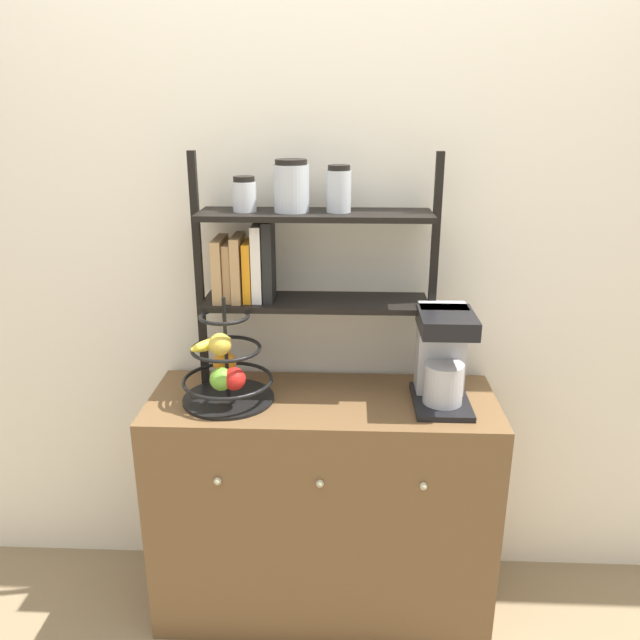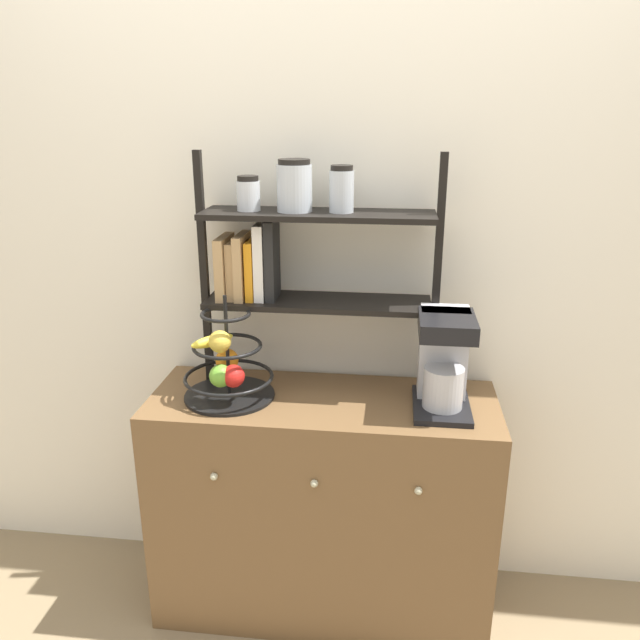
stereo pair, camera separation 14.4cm
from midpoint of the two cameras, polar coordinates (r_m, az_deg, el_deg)
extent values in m
cube|color=silver|center=(2.12, -1.44, 7.90)|extent=(7.00, 0.05, 2.60)
cube|color=brown|center=(2.24, -1.69, -16.55)|extent=(1.13, 0.42, 0.81)
sphere|color=#B2AD8C|center=(1.98, -11.49, -14.29)|extent=(0.02, 0.02, 0.02)
sphere|color=#B2AD8C|center=(1.94, -2.22, -14.77)|extent=(0.02, 0.02, 0.02)
sphere|color=#B2AD8C|center=(1.94, 7.28, -14.88)|extent=(0.02, 0.02, 0.02)
cube|color=black|center=(2.02, 8.97, -7.39)|extent=(0.18, 0.25, 0.02)
cube|color=#B7B7BC|center=(2.03, 8.98, -2.60)|extent=(0.15, 0.10, 0.29)
cylinder|color=#B7B7BC|center=(1.97, 9.15, -5.76)|extent=(0.12, 0.12, 0.13)
cube|color=black|center=(1.91, 9.42, -0.22)|extent=(0.17, 0.20, 0.06)
cylinder|color=black|center=(2.06, -10.37, -7.10)|extent=(0.29, 0.29, 0.01)
cylinder|color=black|center=(1.99, -10.65, -2.62)|extent=(0.01, 0.01, 0.34)
torus|color=black|center=(2.03, -10.47, -5.44)|extent=(0.29, 0.29, 0.01)
torus|color=black|center=(1.99, -10.65, -2.62)|extent=(0.22, 0.22, 0.01)
torus|color=black|center=(1.95, -10.84, 0.31)|extent=(0.16, 0.16, 0.01)
sphere|color=red|center=(1.95, -9.98, -5.36)|extent=(0.07, 0.07, 0.07)
sphere|color=#6BAD33|center=(1.95, -11.13, -5.35)|extent=(0.07, 0.07, 0.07)
sphere|color=orange|center=(2.06, -10.71, -3.91)|extent=(0.08, 0.08, 0.08)
ellipsoid|color=yellow|center=(1.98, -11.99, -2.18)|extent=(0.13, 0.13, 0.04)
sphere|color=gold|center=(1.93, -11.26, -2.23)|extent=(0.07, 0.07, 0.07)
cube|color=black|center=(2.07, -12.98, 4.14)|extent=(0.02, 0.02, 0.77)
cube|color=black|center=(2.01, 8.30, 3.97)|extent=(0.02, 0.02, 0.77)
cube|color=black|center=(2.03, -2.47, 1.60)|extent=(0.73, 0.20, 0.02)
cube|color=black|center=(1.97, -2.58, 9.58)|extent=(0.73, 0.20, 0.02)
cube|color=tan|center=(2.05, -11.10, 4.61)|extent=(0.03, 0.16, 0.20)
cube|color=tan|center=(2.05, -10.28, 4.41)|extent=(0.02, 0.13, 0.19)
cube|color=tan|center=(2.04, -9.49, 4.73)|extent=(0.03, 0.15, 0.21)
cube|color=orange|center=(2.03, -8.56, 4.47)|extent=(0.03, 0.13, 0.19)
cube|color=white|center=(2.02, -7.73, 5.22)|extent=(0.03, 0.13, 0.25)
cube|color=black|center=(2.01, -6.76, 5.39)|extent=(0.03, 0.12, 0.26)
cylinder|color=silver|center=(1.99, -9.03, 11.07)|extent=(0.07, 0.07, 0.09)
cylinder|color=black|center=(1.98, -9.11, 12.61)|extent=(0.07, 0.07, 0.02)
cylinder|color=silver|center=(1.96, -4.79, 11.89)|extent=(0.11, 0.11, 0.14)
cylinder|color=black|center=(1.96, -4.86, 14.20)|extent=(0.10, 0.10, 0.02)
cylinder|color=silver|center=(1.95, -0.43, 11.67)|extent=(0.08, 0.08, 0.13)
cylinder|color=black|center=(1.94, -0.44, 13.75)|extent=(0.07, 0.07, 0.02)
camera|label=1|loc=(0.07, -92.14, -0.73)|focal=35.00mm
camera|label=2|loc=(0.07, 87.86, 0.73)|focal=35.00mm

